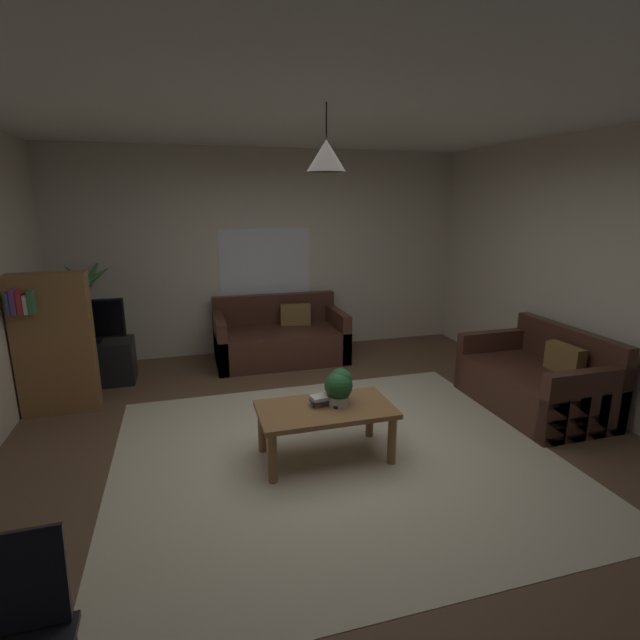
% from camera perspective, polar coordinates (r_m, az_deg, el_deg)
% --- Properties ---
extents(floor, '(5.48, 5.74, 0.02)m').
position_cam_1_polar(floor, '(4.28, 1.14, -14.86)').
color(floor, brown).
rests_on(floor, ground).
extents(rug, '(3.56, 3.16, 0.01)m').
position_cam_1_polar(rug, '(4.11, 1.99, -15.99)').
color(rug, beige).
rests_on(rug, ground).
extents(wall_back, '(5.60, 0.06, 2.72)m').
position_cam_1_polar(wall_back, '(6.61, -6.27, 7.98)').
color(wall_back, beige).
rests_on(wall_back, ground).
extents(wall_right, '(0.06, 5.74, 2.72)m').
position_cam_1_polar(wall_right, '(5.32, 31.16, 4.50)').
color(wall_right, beige).
rests_on(wall_right, ground).
extents(ceiling, '(5.48, 5.74, 0.02)m').
position_cam_1_polar(ceiling, '(3.80, 1.36, 24.21)').
color(ceiling, white).
extents(window_pane, '(1.24, 0.01, 1.12)m').
position_cam_1_polar(window_pane, '(6.60, -6.52, 5.99)').
color(window_pane, white).
extents(couch_under_window, '(1.67, 0.89, 0.82)m').
position_cam_1_polar(couch_under_window, '(6.31, -4.76, -2.38)').
color(couch_under_window, '#47281E').
rests_on(couch_under_window, ground).
extents(couch_right_side, '(0.89, 1.43, 0.82)m').
position_cam_1_polar(couch_right_side, '(5.33, 24.39, -6.83)').
color(couch_right_side, '#47281E').
rests_on(couch_right_side, ground).
extents(coffee_table, '(1.09, 0.59, 0.45)m').
position_cam_1_polar(coffee_table, '(3.94, 0.66, -11.32)').
color(coffee_table, olive).
rests_on(coffee_table, ground).
extents(book_on_table_0, '(0.16, 0.12, 0.03)m').
position_cam_1_polar(book_on_table_0, '(3.94, 0.09, -9.89)').
color(book_on_table_0, '#99663F').
rests_on(book_on_table_0, coffee_table).
extents(book_on_table_1, '(0.16, 0.12, 0.03)m').
position_cam_1_polar(book_on_table_1, '(3.93, -0.04, -9.53)').
color(book_on_table_1, '#2D4C8C').
rests_on(book_on_table_1, coffee_table).
extents(book_on_table_2, '(0.14, 0.14, 0.03)m').
position_cam_1_polar(book_on_table_2, '(3.91, -0.12, -9.25)').
color(book_on_table_2, beige).
rests_on(book_on_table_2, coffee_table).
extents(remote_on_table_0, '(0.09, 0.17, 0.02)m').
position_cam_1_polar(remote_on_table_0, '(4.02, 3.10, -9.47)').
color(remote_on_table_0, black).
rests_on(remote_on_table_0, coffee_table).
extents(remote_on_table_1, '(0.16, 0.12, 0.02)m').
position_cam_1_polar(remote_on_table_1, '(3.93, 2.48, -10.03)').
color(remote_on_table_1, black).
rests_on(remote_on_table_1, coffee_table).
extents(potted_plant_on_table, '(0.24, 0.23, 0.30)m').
position_cam_1_polar(potted_plant_on_table, '(3.91, 2.30, -7.81)').
color(potted_plant_on_table, beige).
rests_on(potted_plant_on_table, coffee_table).
extents(tv_stand, '(0.90, 0.44, 0.50)m').
position_cam_1_polar(tv_stand, '(6.08, -25.47, -4.65)').
color(tv_stand, black).
rests_on(tv_stand, ground).
extents(tv, '(0.79, 0.16, 0.49)m').
position_cam_1_polar(tv, '(5.92, -26.02, -0.11)').
color(tv, black).
rests_on(tv, tv_stand).
extents(potted_palm_corner, '(0.75, 0.89, 1.41)m').
position_cam_1_polar(potted_palm_corner, '(6.40, -25.78, -0.60)').
color(potted_palm_corner, '#4C4C51').
rests_on(potted_palm_corner, ground).
extents(bookshelf_corner, '(0.70, 0.31, 1.40)m').
position_cam_1_polar(bookshelf_corner, '(5.31, -29.17, -2.44)').
color(bookshelf_corner, olive).
rests_on(bookshelf_corner, ground).
extents(pendant_lamp, '(0.28, 0.28, 0.46)m').
position_cam_1_polar(pendant_lamp, '(3.56, 0.76, 19.02)').
color(pendant_lamp, black).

